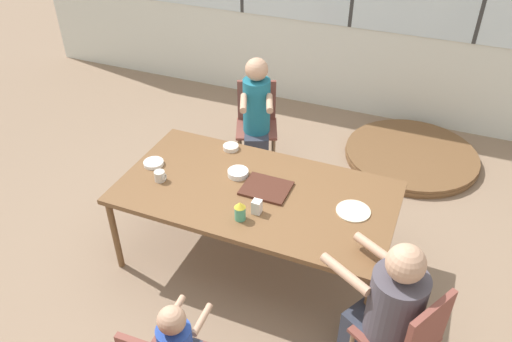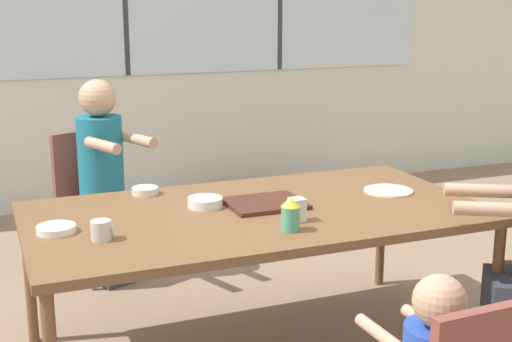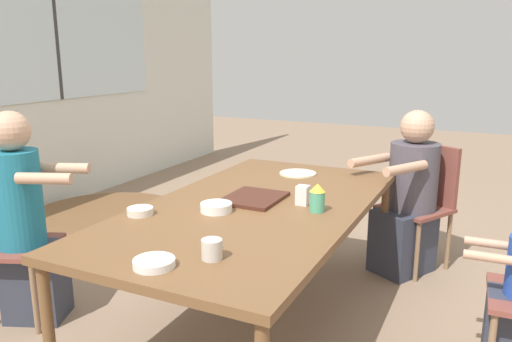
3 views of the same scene
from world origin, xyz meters
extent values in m
cube|color=silver|center=(0.00, 2.77, 1.40)|extent=(8.40, 0.06, 2.80)
cube|color=brown|center=(0.00, 0.00, 0.68)|extent=(2.05, 1.08, 0.04)
cylinder|color=brown|center=(0.97, -0.49, 0.33)|extent=(0.05, 0.05, 0.66)
cylinder|color=brown|center=(-0.97, 0.49, 0.33)|extent=(0.05, 0.05, 0.66)
cylinder|color=brown|center=(0.97, 0.49, 0.33)|extent=(0.05, 0.05, 0.66)
cylinder|color=#8C6B4C|center=(1.11, -0.43, 0.21)|extent=(0.03, 0.03, 0.42)
cube|color=brown|center=(-0.51, 1.24, 0.43)|extent=(0.52, 0.52, 0.03)
cube|color=brown|center=(-0.57, 1.41, 0.65)|extent=(0.37, 0.18, 0.42)
cylinder|color=#8C6B4C|center=(-0.29, 1.15, 0.21)|extent=(0.03, 0.03, 0.42)
cylinder|color=#8C6B4C|center=(-0.60, 1.02, 0.21)|extent=(0.03, 0.03, 0.42)
cylinder|color=#8C6B4C|center=(-0.41, 1.47, 0.21)|extent=(0.03, 0.03, 0.42)
cylinder|color=#8C6B4C|center=(-0.73, 1.34, 0.21)|extent=(0.03, 0.03, 0.42)
cylinder|color=tan|center=(0.82, -0.63, 0.79)|extent=(0.34, 0.23, 0.06)
cylinder|color=tan|center=(0.97, -0.37, 0.79)|extent=(0.34, 0.23, 0.06)
cube|color=#333847|center=(-0.47, 1.16, 0.22)|extent=(0.34, 0.38, 0.44)
cylinder|color=#1E7089|center=(-0.49, 1.21, 0.71)|extent=(0.26, 0.26, 0.53)
sphere|color=tan|center=(-0.49, 1.21, 1.08)|extent=(0.21, 0.21, 0.21)
cylinder|color=tan|center=(-0.30, 1.05, 0.86)|extent=(0.16, 0.29, 0.06)
cylinder|color=tan|center=(-0.52, 0.96, 0.86)|extent=(0.16, 0.29, 0.06)
sphere|color=tan|center=(0.05, -1.30, 0.79)|extent=(0.16, 0.16, 0.16)
cylinder|color=tan|center=(-0.04, -1.14, 0.63)|extent=(0.05, 0.22, 0.04)
cylinder|color=tan|center=(0.13, -1.13, 0.63)|extent=(0.05, 0.22, 0.04)
cube|color=#472319|center=(0.06, 0.04, 0.71)|extent=(0.35, 0.29, 0.02)
cylinder|color=beige|center=(-0.72, -0.16, 0.74)|extent=(0.08, 0.08, 0.08)
torus|color=beige|center=(-0.68, -0.16, 0.74)|extent=(0.01, 0.06, 0.06)
cylinder|color=#4CA57F|center=(0.02, -0.33, 0.75)|extent=(0.08, 0.08, 0.10)
cone|color=gold|center=(0.02, -0.33, 0.83)|extent=(0.08, 0.08, 0.04)
cube|color=silver|center=(0.10, -0.23, 0.75)|extent=(0.06, 0.06, 0.10)
cylinder|color=white|center=(-0.88, 0.00, 0.72)|extent=(0.16, 0.16, 0.03)
cylinder|color=white|center=(-0.20, 0.13, 0.73)|extent=(0.16, 0.16, 0.04)
cylinder|color=silver|center=(-0.41, 0.44, 0.72)|extent=(0.13, 0.13, 0.04)
cylinder|color=beige|center=(0.72, 0.04, 0.71)|extent=(0.24, 0.24, 0.01)
cylinder|color=brown|center=(0.96, 1.96, 0.01)|extent=(1.36, 1.36, 0.03)
cylinder|color=brown|center=(0.96, 1.96, 0.04)|extent=(1.37, 1.37, 0.03)
cylinder|color=brown|center=(0.96, 1.96, 0.07)|extent=(1.36, 1.36, 0.03)
camera|label=1|loc=(1.11, -2.69, 2.98)|focal=35.00mm
camera|label=2|loc=(-1.15, -2.87, 1.64)|focal=50.00mm
camera|label=3|loc=(-2.28, -1.10, 1.48)|focal=35.00mm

